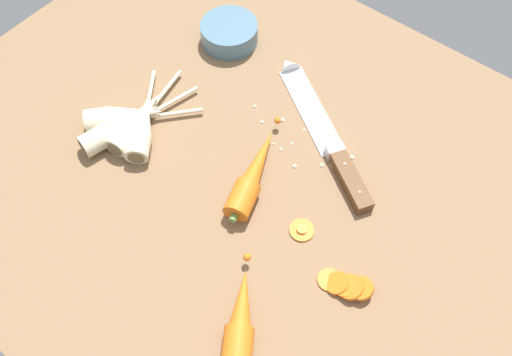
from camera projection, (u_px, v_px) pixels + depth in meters
ground_plane at (263, 181)px, 89.47cm from camera, size 120.00×90.00×4.00cm
chefs_knife at (320, 126)px, 92.12cm from camera, size 31.27×21.15×4.18cm
whole_carrot at (253, 175)px, 85.27cm from camera, size 8.99×20.37×4.20cm
whole_carrot_second at (241, 317)px, 73.41cm from camera, size 10.47×14.22×4.20cm
parsnip_front at (124, 116)px, 91.49cm from camera, size 15.26×16.61×4.00cm
parsnip_mid_left at (142, 127)px, 90.34cm from camera, size 13.46×17.35×4.00cm
parsnip_mid_right at (137, 121)px, 90.92cm from camera, size 6.28×20.40×4.00cm
parsnip_back at (122, 126)px, 90.39cm from camera, size 7.95×22.60×4.00cm
carrot_slice_stack at (345, 285)px, 77.09cm from camera, size 8.19×4.99×3.23cm
carrot_slice_stray_near at (302, 230)px, 82.19cm from camera, size 3.93×3.93×0.70cm
prep_bowl at (229, 32)px, 101.70cm from camera, size 11.00×11.00×4.00cm
mince_crumbs at (303, 144)px, 90.50cm from camera, size 20.35×8.21×0.84cm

